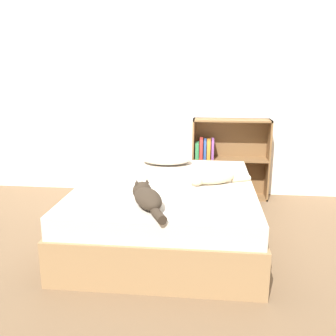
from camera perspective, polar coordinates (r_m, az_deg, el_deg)
name	(u,v)px	position (r m, az deg, el deg)	size (l,w,h in m)	color
ground_plane	(166,237)	(3.45, -0.25, -10.52)	(8.00, 8.00, 0.00)	brown
wall_back	(179,89)	(4.49, 1.71, 11.88)	(8.00, 0.06, 2.50)	white
bed	(166,211)	(3.35, -0.25, -6.58)	(1.53, 1.83, 0.51)	#99754C
pillow	(166,158)	(3.92, -0.27, 1.49)	(0.52, 0.38, 0.12)	beige
cat_light	(211,178)	(3.23, 6.63, -1.46)	(0.54, 0.29, 0.15)	beige
cat_dark	(147,197)	(2.70, -3.23, -4.49)	(0.33, 0.54, 0.16)	#33281E
bookshelf	(227,157)	(4.46, 8.94, 1.68)	(0.88, 0.26, 0.93)	brown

